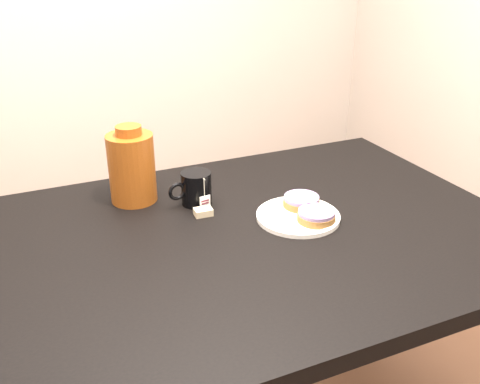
# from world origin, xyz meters

# --- Properties ---
(table) EXTENTS (1.40, 0.90, 0.75)m
(table) POSITION_xyz_m (0.00, 0.00, 0.67)
(table) COLOR black
(table) RESTS_ON ground_plane
(plate) EXTENTS (0.21, 0.21, 0.02)m
(plate) POSITION_xyz_m (0.19, 0.01, 0.76)
(plate) COLOR white
(plate) RESTS_ON table
(bagel_back) EXTENTS (0.11, 0.11, 0.03)m
(bagel_back) POSITION_xyz_m (0.22, 0.05, 0.77)
(bagel_back) COLOR brown
(bagel_back) RESTS_ON plate
(bagel_front) EXTENTS (0.13, 0.13, 0.03)m
(bagel_front) POSITION_xyz_m (0.21, -0.04, 0.77)
(bagel_front) COLOR brown
(bagel_front) RESTS_ON plate
(mug) EXTENTS (0.12, 0.09, 0.09)m
(mug) POSITION_xyz_m (-0.01, 0.19, 0.79)
(mug) COLOR black
(mug) RESTS_ON table
(teabag_pouch) EXTENTS (0.05, 0.03, 0.02)m
(teabag_pouch) POSITION_xyz_m (-0.02, 0.12, 0.76)
(teabag_pouch) COLOR #C6B793
(teabag_pouch) RESTS_ON table
(bagel_package) EXTENTS (0.13, 0.13, 0.21)m
(bagel_package) POSITION_xyz_m (-0.16, 0.28, 0.85)
(bagel_package) COLOR #652B0D
(bagel_package) RESTS_ON table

